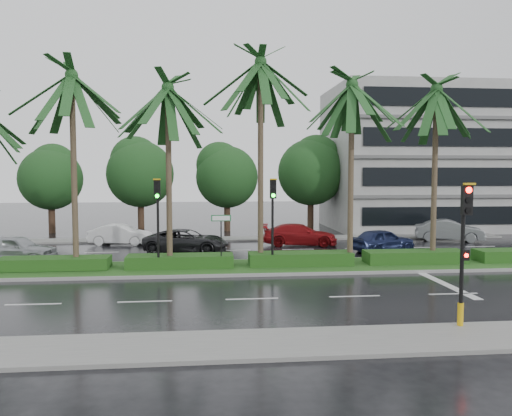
{
  "coord_description": "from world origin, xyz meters",
  "views": [
    {
      "loc": [
        -1.69,
        -23.55,
        4.76
      ],
      "look_at": [
        0.8,
        1.5,
        3.0
      ],
      "focal_mm": 35.0,
      "sensor_mm": 36.0,
      "label": 1
    }
  ],
  "objects": [
    {
      "name": "lane_markings",
      "position": [
        3.04,
        -0.43,
        0.01
      ],
      "size": [
        34.0,
        13.06,
        0.01
      ],
      "color": "silver",
      "rests_on": "ground"
    },
    {
      "name": "street_sign",
      "position": [
        -1.0,
        0.48,
        2.12
      ],
      "size": [
        0.95,
        0.09,
        2.6
      ],
      "color": "black",
      "rests_on": "median"
    },
    {
      "name": "car_darkgrey",
      "position": [
        -2.91,
        6.43,
        0.7
      ],
      "size": [
        3.21,
        5.41,
        1.41
      ],
      "primitive_type": "imported",
      "rotation": [
        0.0,
        0.0,
        1.39
      ],
      "color": "black",
      "rests_on": "ground"
    },
    {
      "name": "car_white",
      "position": [
        -7.41,
        10.16,
        0.68
      ],
      "size": [
        2.11,
        4.31,
        1.36
      ],
      "primitive_type": "imported",
      "rotation": [
        0.0,
        0.0,
        1.4
      ],
      "color": "white",
      "rests_on": "ground"
    },
    {
      "name": "median",
      "position": [
        0.0,
        1.0,
        0.08
      ],
      "size": [
        36.0,
        4.0,
        0.15
      ],
      "color": "gray",
      "rests_on": "ground"
    },
    {
      "name": "near_sidewalk",
      "position": [
        0.0,
        -10.2,
        0.06
      ],
      "size": [
        40.0,
        2.4,
        0.12
      ],
      "primitive_type": "cube",
      "color": "slate",
      "rests_on": "ground"
    },
    {
      "name": "car_blue",
      "position": [
        8.92,
        5.57,
        0.7
      ],
      "size": [
        3.05,
        4.44,
        1.4
      ],
      "primitive_type": "imported",
      "rotation": [
        0.0,
        0.0,
        1.95
      ],
      "color": "#172045",
      "rests_on": "ground"
    },
    {
      "name": "palm_row",
      "position": [
        -1.25,
        1.02,
        8.44
      ],
      "size": [
        26.3,
        4.2,
        10.88
      ],
      "color": "#433427",
      "rests_on": "median"
    },
    {
      "name": "car_red",
      "position": [
        4.42,
        8.7,
        0.71
      ],
      "size": [
        2.66,
        5.13,
        1.42
      ],
      "primitive_type": "imported",
      "rotation": [
        0.0,
        0.0,
        1.43
      ],
      "color": "maroon",
      "rests_on": "ground"
    },
    {
      "name": "building",
      "position": [
        17.0,
        18.0,
        6.0
      ],
      "size": [
        16.0,
        10.0,
        12.0
      ],
      "primitive_type": "cube",
      "color": "gray",
      "rests_on": "ground"
    },
    {
      "name": "far_sidewalk",
      "position": [
        0.0,
        12.0,
        0.06
      ],
      "size": [
        40.0,
        2.0,
        0.12
      ],
      "primitive_type": "cube",
      "color": "slate",
      "rests_on": "ground"
    },
    {
      "name": "bg_trees",
      "position": [
        -0.7,
        17.59,
        4.79
      ],
      "size": [
        32.63,
        5.53,
        7.99
      ],
      "color": "#332217",
      "rests_on": "ground"
    },
    {
      "name": "signal_near",
      "position": [
        6.0,
        -9.39,
        2.5
      ],
      "size": [
        0.34,
        0.45,
        4.36
      ],
      "color": "black",
      "rests_on": "near_sidewalk"
    },
    {
      "name": "car_silver",
      "position": [
        -11.91,
        4.03,
        0.73
      ],
      "size": [
        2.4,
        4.53,
        1.47
      ],
      "primitive_type": "imported",
      "rotation": [
        0.0,
        0.0,
        1.41
      ],
      "color": "#A7ABAF",
      "rests_on": "ground"
    },
    {
      "name": "ground",
      "position": [
        0.0,
        0.0,
        0.0
      ],
      "size": [
        120.0,
        120.0,
        0.0
      ],
      "primitive_type": "plane",
      "color": "black",
      "rests_on": "ground"
    },
    {
      "name": "car_grey",
      "position": [
        15.25,
        9.68,
        0.75
      ],
      "size": [
        3.12,
        4.84,
        1.51
      ],
      "primitive_type": "imported",
      "rotation": [
        0.0,
        0.0,
        1.2
      ],
      "color": "slate",
      "rests_on": "ground"
    },
    {
      "name": "signal_median_right",
      "position": [
        1.5,
        0.3,
        3.0
      ],
      "size": [
        0.34,
        0.42,
        4.36
      ],
      "color": "black",
      "rests_on": "median"
    },
    {
      "name": "signal_median_left",
      "position": [
        -4.0,
        0.3,
        3.0
      ],
      "size": [
        0.34,
        0.42,
        4.36
      ],
      "color": "black",
      "rests_on": "median"
    },
    {
      "name": "hedge",
      "position": [
        0.0,
        1.0,
        0.45
      ],
      "size": [
        35.2,
        1.4,
        0.6
      ],
      "color": "#134316",
      "rests_on": "median"
    }
  ]
}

